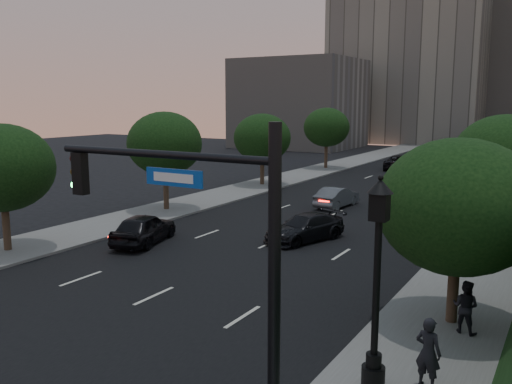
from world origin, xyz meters
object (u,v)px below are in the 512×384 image
Objects in this scene: pedestrian_c at (473,241)px; pedestrian_a at (428,353)px; traffic_signal_mast at (225,292)px; sedan_near_right at (305,228)px; sedan_far_right at (455,175)px; street_lamp at (376,294)px; sedan_mid_left at (337,197)px; sedan_near_left at (144,228)px; sedan_far_left at (399,162)px; pedestrian_b at (465,307)px.

pedestrian_a is at bearing 90.19° from pedestrian_c.
pedestrian_a is (2.86, 4.89, -2.59)m from traffic_signal_mast.
sedan_near_right reaches higher than sedan_far_right.
street_lamp reaches higher than pedestrian_a.
pedestrian_c reaches higher than sedan_mid_left.
sedan_far_right is (2.68, 26.35, -0.01)m from sedan_near_right.
street_lamp reaches higher than sedan_near_left.
sedan_near_left reaches higher than sedan_far_right.
sedan_near_left is at bearing 13.88° from pedestrian_c.
sedan_mid_left is 1.06× the size of sedan_far_right.
traffic_signal_mast is 28.28m from sedan_mid_left.
sedan_far_right is (7.22, -6.67, -0.08)m from sedan_far_left.
sedan_far_right is at bearing -122.86° from sedan_near_left.
pedestrian_c reaches higher than sedan_far_left.
street_lamp is 1.15× the size of sedan_near_right.
pedestrian_c reaches higher than pedestrian_b.
pedestrian_c is (5.73, -26.18, 0.39)m from sedan_far_right.
sedan_near_left is 8.49m from sedan_near_right.
pedestrian_a reaches higher than sedan_mid_left.
sedan_mid_left is 2.34× the size of pedestrian_a.
traffic_signal_mast is 43.76m from sedan_far_right.
sedan_far_left is at bearing -109.33° from sedan_near_left.
sedan_near_right is at bearing -39.97° from pedestrian_a.
pedestrian_c is at bearing -177.69° from sedan_near_left.
sedan_far_right is at bearing 97.92° from street_lamp.
street_lamp is 39.73m from sedan_far_right.
pedestrian_b reaches higher than sedan_near_left.
sedan_near_left reaches higher than sedan_mid_left.
pedestrian_b is at bearing 93.56° from pedestrian_c.
pedestrian_b is (14.07, -41.30, 0.21)m from sedan_far_left.
sedan_far_right is (-5.46, 39.30, -1.93)m from street_lamp.
pedestrian_b is 0.90× the size of pedestrian_c.
sedan_near_left is 2.52× the size of pedestrian_c.
pedestrian_b is at bearing 127.36° from sedan_mid_left.
pedestrian_b is at bearing 152.55° from sedan_near_left.
pedestrian_b is (11.67, -17.91, 0.28)m from sedan_mid_left.
street_lamp reaches higher than pedestrian_b.
sedan_far_left is at bearing 123.12° from sedan_far_right.
traffic_signal_mast is at bearing 112.07° from sedan_mid_left.
sedan_near_left is 15.24m from sedan_mid_left.
pedestrian_c is at bearing -70.83° from pedestrian_b.
traffic_signal_mast is at bearing -50.37° from sedan_near_right.
sedan_near_left is 0.84× the size of sedan_far_left.
pedestrian_a is at bearing -33.75° from sedan_near_right.
traffic_signal_mast is 18.49m from sedan_near_left.
pedestrian_a is at bearing 30.52° from street_lamp.
sedan_far_right is 2.21× the size of pedestrian_a.
pedestrian_c is (10.55, -9.46, 0.37)m from sedan_mid_left.
pedestrian_a is 12.46m from pedestrian_c.
sedan_near_left is at bearing -0.27° from pedestrian_b.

